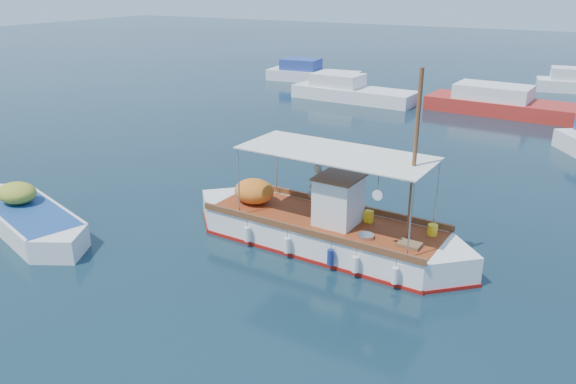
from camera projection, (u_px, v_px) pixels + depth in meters
The scene contains 6 objects.
ground at pixel (318, 250), 16.07m from camera, with size 160.00×160.00×0.00m, color black.
fishing_caique at pixel (322, 230), 16.23m from camera, with size 9.01×2.85×5.50m.
dinghy at pixel (29, 220), 17.28m from camera, with size 6.00×3.06×1.54m.
bg_boat_nw at pixel (350, 92), 35.61m from camera, with size 7.99×2.83×1.80m.
bg_boat_n at pixel (513, 106), 31.71m from camera, with size 10.41×3.56×1.80m.
bg_boat_far_w at pixel (311, 74), 42.27m from camera, with size 7.08×2.93×1.80m.
Camera 1 is at (6.27, -13.01, 7.30)m, focal length 35.00 mm.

